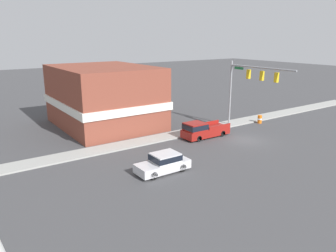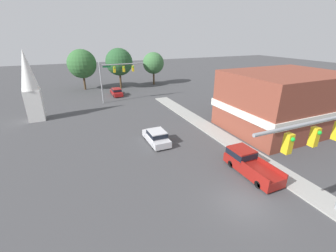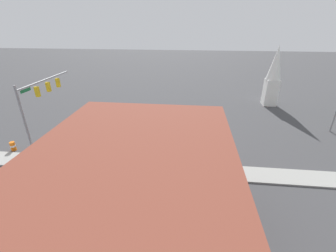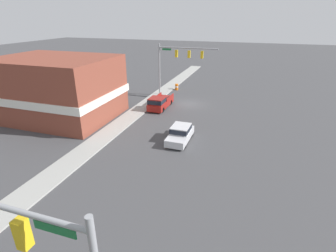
% 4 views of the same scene
% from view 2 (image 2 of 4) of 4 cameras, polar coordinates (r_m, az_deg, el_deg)
% --- Properties ---
extents(ground_plane, '(200.00, 200.00, 0.00)m').
position_cam_2_polar(ground_plane, '(18.37, 18.53, -18.30)').
color(ground_plane, '#424244').
extents(sidewalk_curb, '(2.40, 60.00, 0.14)m').
position_cam_2_polar(sidewalk_curb, '(22.07, 29.97, -12.66)').
color(sidewalk_curb, '#9E9E99').
rests_on(sidewalk_curb, ground).
extents(near_signal_assembly, '(9.06, 0.49, 8.00)m').
position_cam_2_polar(near_signal_assembly, '(15.65, 36.15, -3.37)').
color(near_signal_assembly, gray).
rests_on(near_signal_assembly, ground).
extents(far_signal_assembly, '(8.07, 0.49, 7.24)m').
position_cam_2_polar(far_signal_assembly, '(42.20, -13.09, 13.12)').
color(far_signal_assembly, gray).
rests_on(far_signal_assembly, ground).
extents(car_lead, '(1.91, 4.52, 1.58)m').
position_cam_2_polar(car_lead, '(25.66, -2.94, -2.68)').
color(car_lead, black).
rests_on(car_lead, ground).
extents(car_distant, '(1.77, 4.71, 1.49)m').
position_cam_2_polar(car_distant, '(47.63, -12.97, 8.48)').
color(car_distant, black).
rests_on(car_distant, ground).
extents(pickup_truck_parked, '(2.01, 5.54, 1.83)m').
position_cam_2_polar(pickup_truck_parked, '(21.71, 19.72, -8.77)').
color(pickup_truck_parked, black).
rests_on(pickup_truck_parked, ground).
extents(corner_brick_building, '(14.18, 10.84, 7.35)m').
position_cam_2_polar(corner_brick_building, '(32.55, 26.95, 5.55)').
color(corner_brick_building, brown).
rests_on(corner_brick_building, ground).
extents(church_steeple, '(2.33, 2.33, 9.92)m').
position_cam_2_polar(church_steeple, '(36.87, -31.64, 8.94)').
color(church_steeple, white).
rests_on(church_steeple, ground).
extents(backdrop_tree_left_far, '(6.21, 6.21, 8.80)m').
position_cam_2_polar(backdrop_tree_left_far, '(54.38, -21.03, 14.52)').
color(backdrop_tree_left_far, '#4C3823').
rests_on(backdrop_tree_left_far, ground).
extents(backdrop_tree_left_mid, '(5.98, 5.98, 8.95)m').
position_cam_2_polar(backdrop_tree_left_mid, '(53.29, -12.32, 15.60)').
color(backdrop_tree_left_mid, '#4C3823').
rests_on(backdrop_tree_left_mid, ground).
extents(backdrop_tree_center, '(5.13, 5.13, 7.76)m').
position_cam_2_polar(backdrop_tree_center, '(56.88, -3.73, 15.65)').
color(backdrop_tree_center, '#4C3823').
rests_on(backdrop_tree_center, ground).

